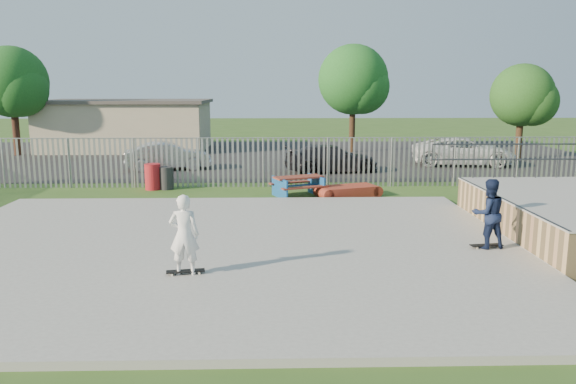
{
  "coord_description": "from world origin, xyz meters",
  "views": [
    {
      "loc": [
        1.43,
        -13.52,
        4.02
      ],
      "look_at": [
        1.82,
        2.0,
        1.1
      ],
      "focal_mm": 35.0,
      "sensor_mm": 36.0,
      "label": 1
    }
  ],
  "objects_px": {
    "picnic_table": "(298,186)",
    "tree_left": "(12,82)",
    "car_dark": "(331,158)",
    "tree_mid": "(353,80)",
    "funbox": "(348,191)",
    "skater_navy": "(488,214)",
    "trash_bin_grey": "(166,178)",
    "trash_bin_red": "(153,177)",
    "car_white": "(463,151)",
    "skater_white": "(184,235)",
    "tree_right": "(522,95)",
    "car_silver": "(168,156)"
  },
  "relations": [
    {
      "from": "car_silver",
      "to": "skater_navy",
      "type": "distance_m",
      "value": 17.63
    },
    {
      "from": "trash_bin_grey",
      "to": "car_silver",
      "type": "xyz_separation_m",
      "value": [
        -0.89,
        5.26,
        0.25
      ]
    },
    {
      "from": "picnic_table",
      "to": "skater_navy",
      "type": "height_order",
      "value": "skater_navy"
    },
    {
      "from": "car_silver",
      "to": "car_dark",
      "type": "xyz_separation_m",
      "value": [
        7.9,
        -0.94,
        -0.03
      ]
    },
    {
      "from": "car_silver",
      "to": "car_dark",
      "type": "relative_size",
      "value": 0.93
    },
    {
      "from": "car_dark",
      "to": "tree_left",
      "type": "relative_size",
      "value": 0.7
    },
    {
      "from": "funbox",
      "to": "tree_left",
      "type": "bearing_deg",
      "value": 124.44
    },
    {
      "from": "skater_navy",
      "to": "skater_white",
      "type": "xyz_separation_m",
      "value": [
        -7.05,
        -1.78,
        0.0
      ]
    },
    {
      "from": "picnic_table",
      "to": "tree_left",
      "type": "relative_size",
      "value": 0.35
    },
    {
      "from": "car_white",
      "to": "car_dark",
      "type": "bearing_deg",
      "value": 115.28
    },
    {
      "from": "car_silver",
      "to": "skater_white",
      "type": "distance_m",
      "value": 16.39
    },
    {
      "from": "funbox",
      "to": "skater_navy",
      "type": "relative_size",
      "value": 1.31
    },
    {
      "from": "car_dark",
      "to": "skater_navy",
      "type": "relative_size",
      "value": 2.61
    },
    {
      "from": "tree_left",
      "to": "tree_mid",
      "type": "relative_size",
      "value": 0.97
    },
    {
      "from": "funbox",
      "to": "tree_left",
      "type": "height_order",
      "value": "tree_left"
    },
    {
      "from": "funbox",
      "to": "tree_left",
      "type": "xyz_separation_m",
      "value": [
        -17.94,
        13.15,
        4.08
      ]
    },
    {
      "from": "picnic_table",
      "to": "skater_navy",
      "type": "distance_m",
      "value": 8.55
    },
    {
      "from": "tree_left",
      "to": "funbox",
      "type": "bearing_deg",
      "value": -36.23
    },
    {
      "from": "skater_white",
      "to": "tree_right",
      "type": "bearing_deg",
      "value": -127.82
    },
    {
      "from": "trash_bin_red",
      "to": "car_white",
      "type": "distance_m",
      "value": 15.98
    },
    {
      "from": "car_dark",
      "to": "trash_bin_red",
      "type": "bearing_deg",
      "value": 110.4
    },
    {
      "from": "tree_left",
      "to": "tree_right",
      "type": "xyz_separation_m",
      "value": [
        28.85,
        -2.64,
        -0.73
      ]
    },
    {
      "from": "skater_navy",
      "to": "trash_bin_grey",
      "type": "bearing_deg",
      "value": -51.44
    },
    {
      "from": "car_dark",
      "to": "tree_mid",
      "type": "height_order",
      "value": "tree_mid"
    },
    {
      "from": "picnic_table",
      "to": "tree_left",
      "type": "distance_m",
      "value": 21.09
    },
    {
      "from": "tree_left",
      "to": "trash_bin_grey",
      "type": "bearing_deg",
      "value": -46.34
    },
    {
      "from": "picnic_table",
      "to": "trash_bin_grey",
      "type": "bearing_deg",
      "value": 140.68
    },
    {
      "from": "trash_bin_red",
      "to": "funbox",
      "type": "bearing_deg",
      "value": -12.42
    },
    {
      "from": "trash_bin_grey",
      "to": "tree_right",
      "type": "height_order",
      "value": "tree_right"
    },
    {
      "from": "funbox",
      "to": "car_dark",
      "type": "relative_size",
      "value": 0.5
    },
    {
      "from": "trash_bin_red",
      "to": "car_white",
      "type": "height_order",
      "value": "car_white"
    },
    {
      "from": "car_dark",
      "to": "skater_white",
      "type": "xyz_separation_m",
      "value": [
        -4.59,
        -15.1,
        0.34
      ]
    },
    {
      "from": "tree_mid",
      "to": "trash_bin_grey",
      "type": "bearing_deg",
      "value": -125.78
    },
    {
      "from": "car_silver",
      "to": "car_white",
      "type": "distance_m",
      "value": 15.01
    },
    {
      "from": "car_silver",
      "to": "funbox",
      "type": "bearing_deg",
      "value": -144.08
    },
    {
      "from": "trash_bin_grey",
      "to": "skater_navy",
      "type": "relative_size",
      "value": 0.53
    },
    {
      "from": "car_silver",
      "to": "car_white",
      "type": "xyz_separation_m",
      "value": [
        14.96,
        1.23,
        0.04
      ]
    },
    {
      "from": "trash_bin_grey",
      "to": "car_white",
      "type": "distance_m",
      "value": 15.49
    },
    {
      "from": "picnic_table",
      "to": "car_silver",
      "type": "distance_m",
      "value": 9.18
    },
    {
      "from": "tree_left",
      "to": "tree_mid",
      "type": "distance_m",
      "value": 20.1
    },
    {
      "from": "trash_bin_grey",
      "to": "car_dark",
      "type": "distance_m",
      "value": 8.23
    },
    {
      "from": "tree_mid",
      "to": "skater_white",
      "type": "height_order",
      "value": "tree_mid"
    },
    {
      "from": "picnic_table",
      "to": "skater_navy",
      "type": "relative_size",
      "value": 1.3
    },
    {
      "from": "funbox",
      "to": "car_silver",
      "type": "xyz_separation_m",
      "value": [
        -7.92,
        6.97,
        0.5
      ]
    },
    {
      "from": "funbox",
      "to": "car_white",
      "type": "distance_m",
      "value": 10.82
    },
    {
      "from": "car_dark",
      "to": "tree_right",
      "type": "xyz_separation_m",
      "value": [
        10.93,
        4.49,
        2.88
      ]
    },
    {
      "from": "tree_mid",
      "to": "skater_navy",
      "type": "distance_m",
      "value": 21.96
    },
    {
      "from": "car_white",
      "to": "skater_navy",
      "type": "relative_size",
      "value": 3.04
    },
    {
      "from": "trash_bin_red",
      "to": "skater_navy",
      "type": "xyz_separation_m",
      "value": [
        9.98,
        -8.96,
        0.49
      ]
    },
    {
      "from": "trash_bin_grey",
      "to": "tree_left",
      "type": "height_order",
      "value": "tree_left"
    }
  ]
}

